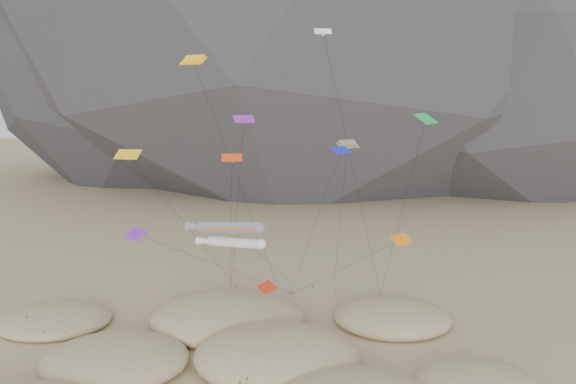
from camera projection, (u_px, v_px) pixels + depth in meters
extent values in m
ellipsoid|color=#2B2B30|center=(167.00, 20.00, 159.07)|extent=(136.20, 127.83, 116.00)
ellipsoid|color=black|center=(515.00, 36.00, 143.07)|extent=(130.55, 126.41, 100.00)
ellipsoid|color=#CCB789|center=(116.00, 360.00, 49.21)|extent=(12.97, 11.02, 2.95)
ellipsoid|color=#CCB789|center=(277.00, 356.00, 49.42)|extent=(14.78, 12.57, 4.11)
ellipsoid|color=#CCB789|center=(228.00, 317.00, 58.15)|extent=(16.11, 13.70, 3.68)
ellipsoid|color=#CCB789|center=(392.00, 318.00, 58.63)|extent=(12.26, 10.42, 2.74)
ellipsoid|color=#CCB789|center=(55.00, 320.00, 58.39)|extent=(11.78, 10.01, 2.13)
ellipsoid|color=black|center=(104.00, 359.00, 49.05)|extent=(3.04, 2.60, 0.91)
ellipsoid|color=black|center=(161.00, 345.00, 52.00)|extent=(2.29, 1.96, 0.69)
ellipsoid|color=black|center=(273.00, 364.00, 47.66)|extent=(3.66, 3.13, 1.10)
ellipsoid|color=black|center=(319.00, 361.00, 48.29)|extent=(2.47, 2.12, 0.74)
ellipsoid|color=black|center=(480.00, 381.00, 45.78)|extent=(2.60, 2.23, 0.78)
ellipsoid|color=black|center=(242.00, 308.00, 60.08)|extent=(2.80, 2.39, 0.84)
ellipsoid|color=black|center=(266.00, 318.00, 57.67)|extent=(2.60, 2.22, 0.78)
ellipsoid|color=black|center=(405.00, 324.00, 56.70)|extent=(2.27, 1.94, 0.68)
ellipsoid|color=black|center=(382.00, 328.00, 56.16)|extent=(2.29, 1.96, 0.69)
ellipsoid|color=black|center=(34.00, 326.00, 56.84)|extent=(2.67, 2.29, 0.80)
ellipsoid|color=black|center=(58.00, 335.00, 54.95)|extent=(1.98, 1.70, 0.59)
cylinder|color=#3F2D1E|center=(251.00, 304.00, 63.62)|extent=(0.08, 0.08, 0.30)
cylinder|color=#3F2D1E|center=(290.00, 293.00, 67.04)|extent=(0.08, 0.08, 0.30)
cylinder|color=#3F2D1E|center=(293.00, 292.00, 67.33)|extent=(0.08, 0.08, 0.30)
cylinder|color=#3F2D1E|center=(312.00, 286.00, 69.46)|extent=(0.08, 0.08, 0.30)
cylinder|color=#3F2D1E|center=(336.00, 293.00, 67.25)|extent=(0.08, 0.08, 0.30)
cylinder|color=#3F2D1E|center=(230.00, 295.00, 66.39)|extent=(0.08, 0.08, 0.30)
cylinder|color=#3F2D1E|center=(380.00, 294.00, 66.77)|extent=(0.08, 0.08, 0.30)
cylinder|color=#3F2D1E|center=(207.00, 295.00, 66.33)|extent=(0.08, 0.08, 0.30)
cylinder|color=orange|center=(229.00, 227.00, 49.22)|extent=(6.05, 3.62, 1.74)
sphere|color=orange|center=(259.00, 229.00, 47.79)|extent=(1.17, 1.17, 1.17)
cone|color=orange|center=(199.00, 227.00, 50.81)|extent=(2.71, 1.98, 1.25)
cylinder|color=black|center=(276.00, 269.00, 57.17)|extent=(7.21, 14.36, 12.15)
cylinder|color=silver|center=(235.00, 243.00, 50.11)|extent=(5.38, 3.19, 1.26)
sphere|color=silver|center=(261.00, 244.00, 48.79)|extent=(0.92, 0.92, 0.92)
cone|color=silver|center=(207.00, 241.00, 51.57)|extent=(2.37, 1.69, 0.94)
cylinder|color=black|center=(235.00, 274.00, 57.99)|extent=(2.08, 14.06, 10.61)
cube|color=yellow|center=(193.00, 61.00, 50.13)|extent=(2.65, 2.05, 0.74)
cube|color=yellow|center=(193.00, 59.00, 50.10)|extent=(2.22, 1.68, 0.72)
cylinder|color=black|center=(242.00, 191.00, 60.42)|extent=(6.32, 16.50, 26.62)
cube|color=red|center=(348.00, 145.00, 52.79)|extent=(2.25, 1.88, 0.59)
cube|color=red|center=(348.00, 143.00, 52.75)|extent=(1.88, 1.56, 0.59)
cylinder|color=black|center=(340.00, 225.00, 61.63)|extent=(0.61, 14.61, 18.95)
cube|color=red|center=(232.00, 158.00, 50.93)|extent=(1.98, 1.27, 0.63)
cube|color=red|center=(232.00, 159.00, 50.96)|extent=(0.24, 0.19, 0.65)
cylinder|color=black|center=(231.00, 236.00, 58.67)|extent=(2.34, 12.47, 17.95)
cube|color=green|center=(426.00, 119.00, 52.30)|extent=(2.69, 3.00, 0.94)
cube|color=green|center=(426.00, 120.00, 52.33)|extent=(0.39, 0.41, 0.92)
cylinder|color=black|center=(400.00, 217.00, 59.54)|extent=(2.42, 10.85, 21.38)
cube|color=purple|center=(136.00, 234.00, 54.67)|extent=(2.67, 2.40, 0.88)
cube|color=purple|center=(136.00, 236.00, 54.70)|extent=(0.38, 0.37, 0.82)
cylinder|color=black|center=(223.00, 267.00, 61.01)|extent=(14.95, 11.81, 10.17)
cube|color=white|center=(323.00, 31.00, 54.44)|extent=(1.77, 1.06, 0.63)
cube|color=white|center=(323.00, 33.00, 54.47)|extent=(0.22, 0.20, 0.58)
cylinder|color=black|center=(355.00, 176.00, 60.62)|extent=(7.30, 7.66, 29.63)
cube|color=purple|center=(244.00, 119.00, 51.41)|extent=(2.11, 1.62, 0.67)
cube|color=purple|center=(244.00, 121.00, 51.43)|extent=(0.28, 0.25, 0.65)
cylinder|color=black|center=(236.00, 219.00, 58.91)|extent=(3.36, 11.33, 21.38)
cube|color=orange|center=(402.00, 240.00, 53.42)|extent=(2.43, 2.35, 0.81)
cube|color=orange|center=(402.00, 241.00, 53.44)|extent=(0.35, 0.35, 0.76)
cylinder|color=black|center=(339.00, 270.00, 60.24)|extent=(11.22, 11.61, 9.97)
cube|color=red|center=(267.00, 287.00, 48.20)|extent=(1.75, 2.03, 0.65)
cube|color=red|center=(267.00, 289.00, 48.22)|extent=(0.27, 0.28, 0.62)
cylinder|color=black|center=(258.00, 297.00, 55.92)|extent=(3.05, 14.29, 7.29)
cube|color=gold|center=(128.00, 154.00, 50.66)|extent=(2.41, 1.52, 0.79)
cube|color=gold|center=(128.00, 156.00, 50.68)|extent=(0.30, 0.25, 0.78)
cylinder|color=black|center=(197.00, 238.00, 57.15)|extent=(9.89, 10.45, 18.27)
cube|color=#1720C9|center=(341.00, 150.00, 50.78)|extent=(1.96, 1.94, 0.63)
cube|color=#1720C9|center=(341.00, 152.00, 50.81)|extent=(0.27, 0.27, 0.62)
cylinder|color=black|center=(312.00, 232.00, 58.92)|extent=(5.26, 13.03, 18.62)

